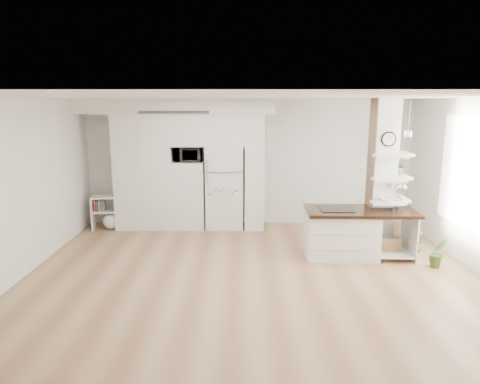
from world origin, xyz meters
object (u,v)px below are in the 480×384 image
object	(u,v)px
kitchen_island	(347,231)
bookshelf	(108,215)
refrigerator	(225,187)
floor_plant_a	(438,252)

from	to	relation	value
kitchen_island	bookshelf	distance (m)	4.91
refrigerator	kitchen_island	xyz separation A→B (m)	(2.19, -1.79, -0.44)
refrigerator	bookshelf	world-z (taller)	refrigerator
refrigerator	kitchen_island	size ratio (longest dim) A/B	0.94
refrigerator	bookshelf	xyz separation A→B (m)	(-2.45, -0.18, -0.56)
floor_plant_a	refrigerator	bearing A→B (deg)	146.58
bookshelf	kitchen_island	bearing A→B (deg)	-26.15
refrigerator	kitchen_island	distance (m)	2.86
refrigerator	floor_plant_a	size ratio (longest dim) A/B	3.54
kitchen_island	floor_plant_a	xyz separation A→B (m)	(1.34, -0.54, -0.19)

